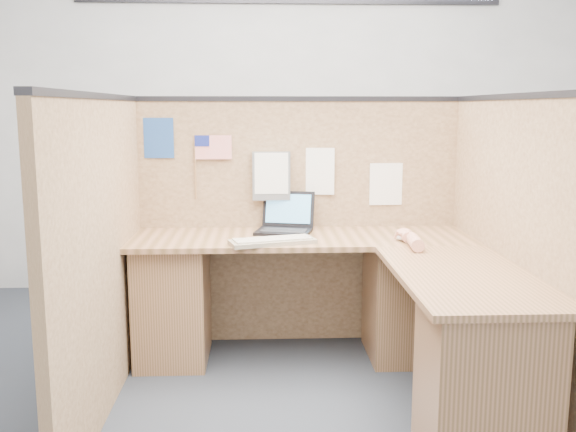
{
  "coord_description": "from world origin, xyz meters",
  "views": [
    {
      "loc": [
        -0.24,
        -2.94,
        1.46
      ],
      "look_at": [
        -0.09,
        0.5,
        0.88
      ],
      "focal_mm": 40.0,
      "sensor_mm": 36.0,
      "label": 1
    }
  ],
  "objects_px": {
    "keyboard": "(273,241)",
    "mouse": "(404,237)",
    "l_desk": "(341,313)",
    "laptop": "(283,222)"
  },
  "relations": [
    {
      "from": "keyboard",
      "to": "mouse",
      "type": "bearing_deg",
      "value": -11.95
    },
    {
      "from": "l_desk",
      "to": "laptop",
      "type": "relative_size",
      "value": 5.25
    },
    {
      "from": "l_desk",
      "to": "laptop",
      "type": "bearing_deg",
      "value": 117.12
    },
    {
      "from": "l_desk",
      "to": "laptop",
      "type": "xyz_separation_m",
      "value": [
        -0.28,
        0.55,
        0.39
      ]
    },
    {
      "from": "l_desk",
      "to": "mouse",
      "type": "height_order",
      "value": "mouse"
    },
    {
      "from": "laptop",
      "to": "keyboard",
      "type": "xyz_separation_m",
      "value": [
        -0.07,
        -0.37,
        -0.04
      ]
    },
    {
      "from": "laptop",
      "to": "keyboard",
      "type": "distance_m",
      "value": 0.37
    },
    {
      "from": "keyboard",
      "to": "mouse",
      "type": "distance_m",
      "value": 0.74
    },
    {
      "from": "keyboard",
      "to": "mouse",
      "type": "xyz_separation_m",
      "value": [
        0.73,
        0.05,
        0.01
      ]
    },
    {
      "from": "l_desk",
      "to": "mouse",
      "type": "relative_size",
      "value": 19.02
    }
  ]
}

